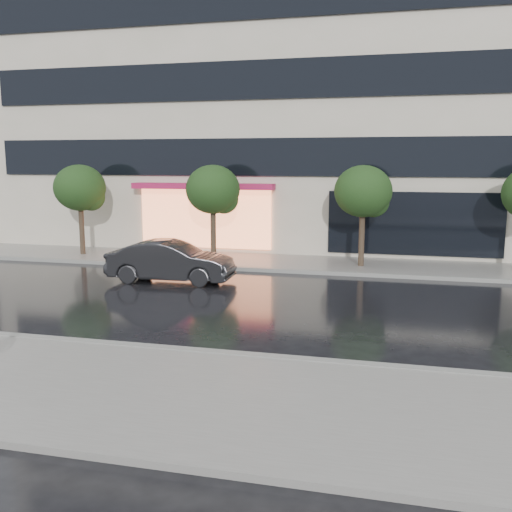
% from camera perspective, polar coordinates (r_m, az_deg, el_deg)
% --- Properties ---
extents(ground, '(120.00, 120.00, 0.00)m').
position_cam_1_polar(ground, '(13.48, -5.17, -8.45)').
color(ground, black).
rests_on(ground, ground).
extents(sidewalk_near, '(60.00, 4.50, 0.12)m').
position_cam_1_polar(sidewalk_near, '(10.63, -10.97, -13.29)').
color(sidewalk_near, slate).
rests_on(sidewalk_near, ground).
extents(sidewalk_far, '(60.00, 3.50, 0.12)m').
position_cam_1_polar(sidewalk_far, '(23.13, 3.03, -0.68)').
color(sidewalk_far, slate).
rests_on(sidewalk_far, ground).
extents(curb_near, '(60.00, 0.25, 0.14)m').
position_cam_1_polar(curb_near, '(12.57, -6.66, -9.49)').
color(curb_near, gray).
rests_on(curb_near, ground).
extents(curb_far, '(60.00, 0.25, 0.14)m').
position_cam_1_polar(curb_far, '(21.44, 2.16, -1.46)').
color(curb_far, gray).
rests_on(curb_far, ground).
extents(office_building, '(30.00, 12.76, 18.00)m').
position_cam_1_polar(office_building, '(30.77, 5.99, 18.54)').
color(office_building, beige).
rests_on(office_building, ground).
extents(tree_far_west, '(2.20, 2.20, 3.99)m').
position_cam_1_polar(tree_far_west, '(25.78, -17.06, 6.37)').
color(tree_far_west, '#33261C').
rests_on(tree_far_west, ground).
extents(tree_mid_west, '(2.20, 2.20, 3.99)m').
position_cam_1_polar(tree_mid_west, '(23.31, -4.18, 6.47)').
color(tree_mid_west, '#33261C').
rests_on(tree_mid_west, ground).
extents(tree_mid_east, '(2.20, 2.20, 3.99)m').
position_cam_1_polar(tree_mid_east, '(22.22, 10.81, 6.18)').
color(tree_mid_east, '#33261C').
rests_on(tree_mid_east, ground).
extents(parked_car, '(4.38, 1.64, 1.43)m').
position_cam_1_polar(parked_car, '(19.90, -8.52, -0.53)').
color(parked_car, black).
rests_on(parked_car, ground).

